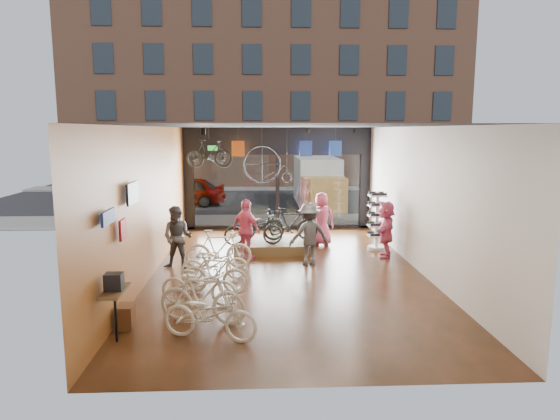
{
  "coord_description": "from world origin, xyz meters",
  "views": [
    {
      "loc": [
        -0.78,
        -12.72,
        3.71
      ],
      "look_at": [
        -0.12,
        1.4,
        1.44
      ],
      "focal_mm": 32.0,
      "sensor_mm": 36.0,
      "label": 1
    }
  ],
  "objects": [
    {
      "name": "wall_left",
      "position": [
        -3.52,
        0.0,
        1.9
      ],
      "size": [
        0.04,
        12.0,
        3.8
      ],
      "primitive_type": "cube",
      "color": "#AD712E",
      "rests_on": "ground"
    },
    {
      "name": "penny_farthing",
      "position": [
        -0.33,
        4.35,
        2.5
      ],
      "size": [
        1.6,
        0.06,
        1.28
      ],
      "primitive_type": null,
      "color": "black",
      "rests_on": "ceiling"
    },
    {
      "name": "customer_1",
      "position": [
        -2.92,
        0.49,
        0.85
      ],
      "size": [
        0.93,
        0.79,
        1.71
      ],
      "primitive_type": "imported",
      "rotation": [
        0.0,
        0.0,
        -0.19
      ],
      "color": "#3F3F44",
      "rests_on": "ground_plane"
    },
    {
      "name": "display_platform",
      "position": [
        -0.28,
        2.47,
        0.15
      ],
      "size": [
        2.4,
        1.8,
        0.3
      ],
      "primitive_type": "cube",
      "color": "#4D371F",
      "rests_on": "ground_plane"
    },
    {
      "name": "jersey_right",
      "position": [
        2.05,
        5.2,
        3.05
      ],
      "size": [
        0.45,
        0.03,
        0.55
      ],
      "primitive_type": "cube",
      "color": "#1E3F99",
      "rests_on": "ceiling"
    },
    {
      "name": "display_bike_left",
      "position": [
        -0.9,
        1.9,
        0.76
      ],
      "size": [
        1.82,
        0.79,
        0.93
      ],
      "primitive_type": "imported",
      "rotation": [
        0.0,
        0.0,
        1.67
      ],
      "color": "black",
      "rests_on": "display_platform"
    },
    {
      "name": "floor_bike_2",
      "position": [
        -2.03,
        -2.4,
        0.45
      ],
      "size": [
        1.8,
        1.0,
        0.89
      ],
      "primitive_type": "imported",
      "rotation": [
        0.0,
        0.0,
        1.31
      ],
      "color": "beige",
      "rests_on": "ground_plane"
    },
    {
      "name": "street_car",
      "position": [
        -4.43,
        12.0,
        0.71
      ],
      "size": [
        4.16,
        1.67,
        1.42
      ],
      "primitive_type": "imported",
      "rotation": [
        0.0,
        0.0,
        -1.57
      ],
      "color": "gray",
      "rests_on": "street_road"
    },
    {
      "name": "floor_bike_0",
      "position": [
        -1.63,
        -4.21,
        0.46
      ],
      "size": [
        1.87,
        1.09,
        0.93
      ],
      "primitive_type": "imported",
      "rotation": [
        0.0,
        0.0,
        1.29
      ],
      "color": "beige",
      "rests_on": "ground_plane"
    },
    {
      "name": "ground_plane",
      "position": [
        0.0,
        0.0,
        -0.02
      ],
      "size": [
        7.0,
        12.0,
        0.04
      ],
      "primitive_type": "cube",
      "color": "black",
      "rests_on": "ground"
    },
    {
      "name": "wall_back",
      "position": [
        0.0,
        -6.02,
        1.9
      ],
      "size": [
        7.0,
        0.04,
        3.8
      ],
      "primitive_type": "cube",
      "color": "beige",
      "rests_on": "ground"
    },
    {
      "name": "customer_4",
      "position": [
        1.3,
        3.03,
        0.87
      ],
      "size": [
        0.88,
        0.6,
        1.73
      ],
      "primitive_type": "imported",
      "rotation": [
        0.0,
        0.0,
        3.2
      ],
      "color": "#CC4C72",
      "rests_on": "ground_plane"
    },
    {
      "name": "floor_bike_1",
      "position": [
        -1.85,
        -3.43,
        0.53
      ],
      "size": [
        1.82,
        0.96,
        1.05
      ],
      "primitive_type": "imported",
      "rotation": [
        0.0,
        0.0,
        1.3
      ],
      "color": "beige",
      "rests_on": "ground_plane"
    },
    {
      "name": "floor_bike_4",
      "position": [
        -1.85,
        -0.65,
        0.44
      ],
      "size": [
        1.73,
        0.83,
        0.87
      ],
      "primitive_type": "imported",
      "rotation": [
        0.0,
        0.0,
        1.72
      ],
      "color": "beige",
      "rests_on": "ground_plane"
    },
    {
      "name": "customer_2",
      "position": [
        -1.09,
        1.31,
        0.88
      ],
      "size": [
        1.04,
        1.04,
        1.77
      ],
      "primitive_type": "imported",
      "rotation": [
        0.0,
        0.0,
        2.36
      ],
      "color": "#CC4C72",
      "rests_on": "ground_plane"
    },
    {
      "name": "wall_merch",
      "position": [
        -3.38,
        -3.5,
        1.3
      ],
      "size": [
        0.4,
        2.4,
        2.6
      ],
      "primitive_type": null,
      "color": "navy",
      "rests_on": "wall_left"
    },
    {
      "name": "ceiling",
      "position": [
        0.0,
        0.0,
        3.82
      ],
      "size": [
        7.0,
        12.0,
        0.04
      ],
      "primitive_type": "cube",
      "color": "black",
      "rests_on": "ground"
    },
    {
      "name": "opposite_building",
      "position": [
        0.0,
        21.5,
        7.0
      ],
      "size": [
        26.0,
        5.0,
        14.0
      ],
      "primitive_type": "cube",
      "color": "brown",
      "rests_on": "ground"
    },
    {
      "name": "street_road",
      "position": [
        0.0,
        15.0,
        -0.01
      ],
      "size": [
        30.0,
        18.0,
        0.02
      ],
      "primitive_type": "cube",
      "color": "black",
      "rests_on": "ground"
    },
    {
      "name": "hung_bike",
      "position": [
        -2.37,
        4.2,
        2.93
      ],
      "size": [
        1.63,
        0.66,
        0.95
      ],
      "primitive_type": "imported",
      "rotation": [
        0.0,
        0.0,
        1.43
      ],
      "color": "black",
      "rests_on": "ceiling"
    },
    {
      "name": "display_bike_right",
      "position": [
        -0.62,
        2.93,
        0.73
      ],
      "size": [
        1.68,
        1.41,
        0.87
      ],
      "primitive_type": "imported",
      "rotation": [
        0.0,
        0.0,
        2.18
      ],
      "color": "black",
      "rests_on": "display_platform"
    },
    {
      "name": "customer_3",
      "position": [
        0.65,
        0.68,
        0.87
      ],
      "size": [
        1.24,
        0.88,
        1.73
      ],
      "primitive_type": "imported",
      "rotation": [
        0.0,
        0.0,
        3.37
      ],
      "color": "#3F3F44",
      "rests_on": "ground_plane"
    },
    {
      "name": "sidewalk_near",
      "position": [
        0.0,
        7.2,
        0.06
      ],
      "size": [
        30.0,
        2.4,
        0.12
      ],
      "primitive_type": "cube",
      "color": "slate",
      "rests_on": "ground"
    },
    {
      "name": "box_truck",
      "position": [
        2.21,
        11.0,
        1.18
      ],
      "size": [
        1.99,
        5.98,
        2.35
      ],
      "primitive_type": null,
      "color": "silver",
      "rests_on": "street_road"
    },
    {
      "name": "sidewalk_far",
      "position": [
        0.0,
        19.0,
        0.06
      ],
      "size": [
        30.0,
        2.0,
        0.12
      ],
      "primitive_type": "cube",
      "color": "slate",
      "rests_on": "ground"
    },
    {
      "name": "floor_bike_5",
      "position": [
        -1.82,
        0.43,
        0.53
      ],
      "size": [
        1.79,
        0.56,
        1.07
      ],
      "primitive_type": "imported",
      "rotation": [
        0.0,
        0.0,
        1.6
      ],
      "color": "beige",
      "rests_on": "ground_plane"
    },
    {
      "name": "display_bike_mid",
      "position": [
        0.26,
        2.48,
        0.81
      ],
      "size": [
        1.72,
        0.51,
        1.03
      ],
      "primitive_type": "imported",
      "rotation": [
        0.0,
        0.0,
        1.58
      ],
      "color": "black",
      "rests_on": "display_platform"
    },
    {
      "name": "customer_5",
      "position": [
        3.0,
        1.48,
        0.83
      ],
      "size": [
        0.9,
        1.61,
        1.66
      ],
      "primitive_type": "imported",
      "rotation": [
        0.0,
        0.0,
        4.43
      ],
      "color": "#CC4C72",
      "rests_on": "ground_plane"
    },
    {
      "name": "storefront",
      "position": [
        0.0,
        6.0,
        1.9
      ],
      "size": [
        7.0,
        0.26,
        3.8
      ],
      "primitive_type": null,
      "color": "black",
      "rests_on": "ground"
    },
    {
      "name": "floor_bike_3",
      "position": [
        -1.76,
        -1.67,
        0.48
      ],
      "size": [
        1.65,
        0.8,
        0.96
      ],
      "primitive_type": "imported",
      "rotation": [
        0.0,
        0.0,
        1.34
      ],
      "color": "beige",
      "rests_on": "ground_plane"
    },
    {
      "name": "jersey_left",
      "position": [
        -1.44,
        5.2,
        3.05
      ],
      "size": [
        0.45,
        0.03,
        0.55
      ],
      "primitive_type": "cube",
      "color": "#CC5919",
      "rests_on": "ceiling"
    },
    {
      "name": "exit_sign",
      "position": [
        -2.4,
        5.88,
        3.05
      ],
      "size": [
        0.35,
        0.06,
        0.18
      ],
      "primitive_type": "cube",
      "color": "#198C26",
      "rests_on": "storefront"
    },
    {
      "name": "wall_right",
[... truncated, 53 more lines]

